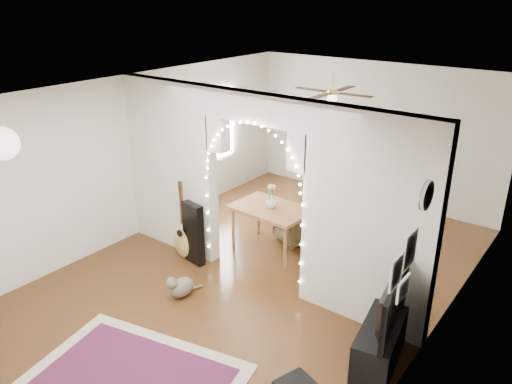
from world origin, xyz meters
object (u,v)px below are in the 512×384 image
Objects in this scene: bookcase at (342,162)px; dining_chair_left at (296,226)px; acoustic_guitar at (183,230)px; dining_chair_right at (327,206)px; media_console at (380,344)px; dining_table at (271,212)px.

bookcase is 2.36× the size of dining_chair_left.
acoustic_guitar is 0.75× the size of bookcase.
media_console is at bearing -43.80° from dining_chair_right.
media_console is 3.76m from dining_chair_right.
media_console is at bearing -14.76° from dining_chair_left.
bookcase reaches higher than dining_chair_right.
media_console is at bearing -26.71° from dining_table.
dining_table is at bearing -82.05° from dining_chair_left.
acoustic_guitar is 1.89m from dining_chair_left.
dining_table reaches higher than media_console.
acoustic_guitar reaches higher than dining_chair_right.
dining_table is 2.02× the size of dining_chair_left.
acoustic_guitar is 3.46m from media_console.
dining_chair_right is at bearing 87.12° from dining_table.
dining_chair_left is (0.37, -2.22, -0.44)m from bookcase.
dining_chair_left is 1.02m from dining_chair_right.
acoustic_guitar is at bearing -111.99° from bookcase.
acoustic_guitar is 1.40m from dining_table.
acoustic_guitar is at bearing 163.48° from media_console.
dining_table reaches higher than dining_chair_left.
dining_table is at bearing -96.55° from bookcase.
acoustic_guitar reaches higher than dining_chair_left.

